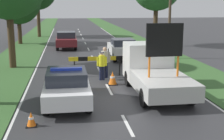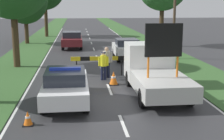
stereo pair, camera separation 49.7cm
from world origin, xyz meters
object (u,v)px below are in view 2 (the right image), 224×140
at_px(pedestrian_civilian, 107,60).
at_px(traffic_cone_centre_front, 114,78).
at_px(work_truck, 154,70).
at_px(police_officer, 103,63).
at_px(traffic_cone_near_truck, 28,118).
at_px(utility_pole, 175,8).
at_px(traffic_cone_near_police, 59,71).
at_px(queued_car_wagon_maroon, 72,40).
at_px(roadside_tree_near_right, 25,0).
at_px(queued_car_van_white, 127,49).
at_px(road_barrier, 99,60).
at_px(police_car, 66,85).

bearing_deg(pedestrian_civilian, traffic_cone_centre_front, -81.53).
relative_size(work_truck, pedestrian_civilian, 3.02).
height_order(police_officer, traffic_cone_near_truck, police_officer).
bearing_deg(utility_pole, traffic_cone_near_police, -150.48).
distance_m(queued_car_wagon_maroon, roadside_tree_near_right, 7.31).
relative_size(traffic_cone_centre_front, queued_car_van_white, 0.17).
distance_m(work_truck, pedestrian_civilian, 3.70).
bearing_deg(road_barrier, traffic_cone_near_truck, -117.06).
height_order(road_barrier, queued_car_wagon_maroon, queued_car_wagon_maroon).
distance_m(police_officer, traffic_cone_near_truck, 7.14).
bearing_deg(roadside_tree_near_right, traffic_cone_centre_front, -68.46).
xyz_separation_m(traffic_cone_near_truck, roadside_tree_near_right, (-3.53, 23.43, 4.28)).
relative_size(traffic_cone_near_police, queued_car_van_white, 0.14).
bearing_deg(police_car, pedestrian_civilian, 60.89).
xyz_separation_m(traffic_cone_centre_front, traffic_cone_near_truck, (-3.64, -5.27, -0.09)).
bearing_deg(police_officer, traffic_cone_near_truck, 86.26).
height_order(traffic_cone_near_truck, utility_pole, utility_pole).
distance_m(police_car, traffic_cone_near_police, 5.27).
distance_m(work_truck, utility_pole, 9.87).
xyz_separation_m(police_car, pedestrian_civilian, (2.18, 4.37, 0.28)).
bearing_deg(traffic_cone_near_truck, police_officer, 63.18).
xyz_separation_m(police_car, queued_car_van_white, (4.30, 10.43, 0.04)).
distance_m(traffic_cone_centre_front, queued_car_van_white, 7.88).
height_order(police_officer, utility_pole, utility_pole).
distance_m(police_car, police_officer, 4.35).
xyz_separation_m(road_barrier, police_officer, (0.16, -1.05, -0.02)).
height_order(police_officer, traffic_cone_centre_front, police_officer).
height_order(traffic_cone_near_police, roadside_tree_near_right, roadside_tree_near_right).
height_order(work_truck, queued_car_van_white, work_truck).
xyz_separation_m(pedestrian_civilian, queued_car_van_white, (2.12, 6.06, -0.24)).
relative_size(traffic_cone_near_truck, utility_pole, 0.07).
height_order(road_barrier, police_officer, police_officer).
distance_m(road_barrier, traffic_cone_near_truck, 8.02).
bearing_deg(traffic_cone_centre_front, police_officer, 112.15).
distance_m(police_officer, queued_car_van_white, 6.96).
bearing_deg(queued_car_van_white, pedestrian_civilian, 70.70).
relative_size(police_car, pedestrian_civilian, 2.60).
distance_m(pedestrian_civilian, roadside_tree_near_right, 18.33).
distance_m(road_barrier, traffic_cone_centre_front, 2.29).
relative_size(road_barrier, queued_car_van_white, 0.82).
xyz_separation_m(work_truck, police_officer, (-2.20, 2.64, -0.13)).
height_order(traffic_cone_centre_front, traffic_cone_near_truck, traffic_cone_centre_front).
height_order(work_truck, traffic_cone_centre_front, work_truck).
xyz_separation_m(traffic_cone_centre_front, roadside_tree_near_right, (-7.17, 18.17, 4.18)).
height_order(traffic_cone_near_truck, queued_car_wagon_maroon, queued_car_wagon_maroon).
bearing_deg(traffic_cone_near_police, roadside_tree_near_right, 104.99).
xyz_separation_m(police_car, traffic_cone_centre_front, (2.39, 2.80, -0.42)).
relative_size(work_truck, traffic_cone_near_police, 9.47).
relative_size(work_truck, traffic_cone_near_truck, 10.42).
height_order(traffic_cone_centre_front, roadside_tree_near_right, roadside_tree_near_right).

